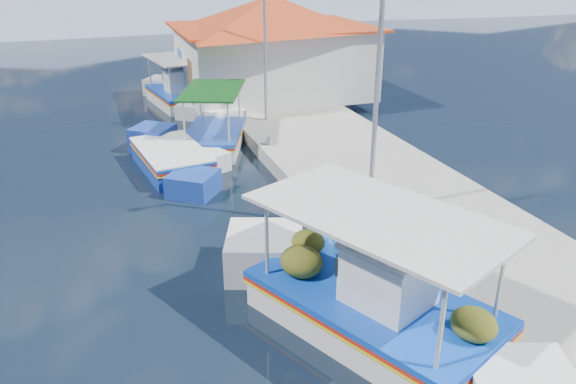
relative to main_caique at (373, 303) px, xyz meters
name	(u,v)px	position (x,y,z in m)	size (l,w,h in m)	color
ground	(213,302)	(-2.73, 1.82, -0.53)	(160.00, 160.00, 0.00)	black
quay	(349,163)	(3.17, 7.82, -0.28)	(5.00, 44.00, 0.50)	#A09E95
bollards	(297,167)	(1.07, 7.07, 0.12)	(0.20, 17.20, 0.30)	#A5A8AD
main_caique	(373,303)	(0.00, 0.00, 0.00)	(4.66, 7.59, 2.75)	silver
caique_green_canopy	(214,138)	(-0.53, 11.62, -0.17)	(3.45, 6.01, 2.42)	silver
caique_blue_hull	(172,161)	(-2.34, 9.85, -0.22)	(2.44, 6.36, 1.14)	#1A3B9D
caique_far	(178,95)	(-0.76, 18.31, -0.08)	(2.73, 6.79, 2.41)	silver
harbor_building	(273,44)	(3.46, 16.82, 2.25)	(10.49, 10.49, 4.40)	silver
lamp_post_near	(374,83)	(1.77, 3.82, 3.32)	(1.21, 0.14, 6.00)	#A5A8AD
lamp_post_far	(263,33)	(1.77, 12.82, 3.32)	(1.21, 0.14, 6.00)	#A5A8AD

